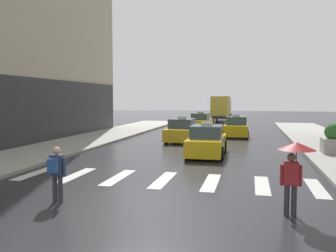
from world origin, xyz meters
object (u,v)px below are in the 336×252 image
Objects in this scene: pedestrian_with_umbrella at (295,158)px; pedestrian_with_backpack at (56,170)px; planter_mid_block at (333,140)px; box_truck at (221,107)px; taxi_third at (236,127)px; taxi_lead at (207,142)px; taxi_fourth at (201,122)px; taxi_second at (182,131)px.

pedestrian_with_backpack is at bearing -176.93° from pedestrian_with_umbrella.
pedestrian_with_umbrella reaches higher than planter_mid_block.
box_truck reaches higher than pedestrian_with_umbrella.
pedestrian_with_umbrella reaches higher than taxi_third.
box_truck is at bearing 105.91° from planter_mid_block.
taxi_fourth is (-2.55, 15.95, 0.00)m from taxi_lead.
taxi_second is 5.59m from taxi_third.
taxi_fourth is at bearing 121.59° from planter_mid_block.
pedestrian_with_umbrella reaches higher than taxi_fourth.
taxi_third is (3.63, 4.25, 0.00)m from taxi_second.
taxi_third is 2.87× the size of planter_mid_block.
pedestrian_with_umbrella reaches higher than taxi_lead.
pedestrian_with_umbrella is (5.94, -25.36, 0.79)m from taxi_fourth.
pedestrian_with_backpack is 1.03× the size of planter_mid_block.
taxi_fourth is 26.06m from pedestrian_with_umbrella.
taxi_third and taxi_fourth have the same top height.
box_truck reaches higher than taxi_second.
taxi_second and taxi_fourth have the same top height.
pedestrian_with_backpack is (-3.22, -9.77, 0.25)m from taxi_lead.
box_truck is 3.91× the size of pedestrian_with_umbrella.
taxi_second is 23.94m from box_truck.
taxi_third is 2.79× the size of pedestrian_with_backpack.
taxi_lead is at bearing -67.12° from taxi_second.
planter_mid_block is (5.41, -9.00, 0.15)m from taxi_third.
box_truck is 39.53m from pedestrian_with_umbrella.
taxi_third is at bearing 77.65° from pedestrian_with_backpack.
planter_mid_block is (9.10, -14.79, 0.15)m from taxi_fourth.
taxi_lead reaches higher than pedestrian_with_backpack.
pedestrian_with_umbrella is (5.00, -39.21, -0.34)m from box_truck.
taxi_second is 0.99× the size of taxi_third.
taxi_lead is 2.85× the size of planter_mid_block.
taxi_third is 19.87m from box_truck.
taxi_second is 2.77× the size of pedestrian_with_backpack.
taxi_fourth is (-3.69, 5.80, 0.00)m from taxi_third.
box_truck is 39.60m from pedestrian_with_backpack.
planter_mid_block is at bearing 73.35° from pedestrian_with_umbrella.
pedestrian_with_umbrella is at bearing -106.65° from planter_mid_block.
taxi_fourth is 2.36× the size of pedestrian_with_umbrella.
taxi_lead is 2.35× the size of pedestrian_with_umbrella.
taxi_lead is 10.29m from pedestrian_with_backpack.
planter_mid_block reaches higher than pedestrian_with_backpack.
taxi_fourth is at bearing 122.46° from taxi_third.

